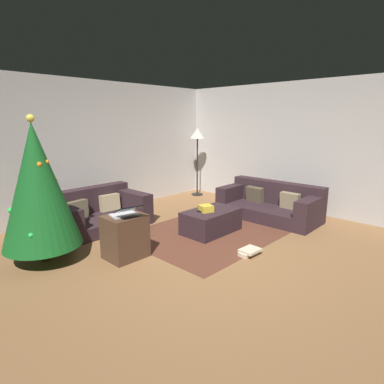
% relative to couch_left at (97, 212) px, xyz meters
% --- Properties ---
extents(ground_plane, '(6.40, 6.40, 0.00)m').
position_rel_couch_left_xyz_m(ground_plane, '(0.36, -2.25, -0.26)').
color(ground_plane, brown).
extents(rear_partition, '(6.40, 0.12, 2.60)m').
position_rel_couch_left_xyz_m(rear_partition, '(0.36, 0.89, 1.04)').
color(rear_partition, '#BCB7B2').
rests_on(rear_partition, ground_plane).
extents(corner_partition, '(0.12, 6.40, 2.60)m').
position_rel_couch_left_xyz_m(corner_partition, '(3.50, -2.25, 1.04)').
color(corner_partition, '#B5B0AB').
rests_on(corner_partition, ground_plane).
extents(couch_left, '(1.61, 1.02, 0.66)m').
position_rel_couch_left_xyz_m(couch_left, '(0.00, 0.00, 0.00)').
color(couch_left, '#2D1E23').
rests_on(couch_left, ground_plane).
extents(couch_right, '(0.91, 1.89, 0.67)m').
position_rel_couch_left_xyz_m(couch_right, '(2.60, -1.92, 0.00)').
color(couch_right, '#2D1E23').
rests_on(couch_right, ground_plane).
extents(ottoman, '(0.96, 0.58, 0.38)m').
position_rel_couch_left_xyz_m(ottoman, '(1.17, -1.63, -0.07)').
color(ottoman, '#2D1E23').
rests_on(ottoman, ground_plane).
extents(gift_box, '(0.25, 0.25, 0.11)m').
position_rel_couch_left_xyz_m(gift_box, '(1.06, -1.61, 0.17)').
color(gift_box, gold).
rests_on(gift_box, ottoman).
extents(tv_remote, '(0.10, 0.17, 0.02)m').
position_rel_couch_left_xyz_m(tv_remote, '(0.98, -1.60, 0.13)').
color(tv_remote, black).
rests_on(tv_remote, ottoman).
extents(christmas_tree, '(0.99, 0.99, 1.92)m').
position_rel_couch_left_xyz_m(christmas_tree, '(-1.21, -0.74, 0.76)').
color(christmas_tree, brown).
rests_on(christmas_tree, ground_plane).
extents(side_table, '(0.52, 0.44, 0.60)m').
position_rel_couch_left_xyz_m(side_table, '(-0.40, -1.44, 0.04)').
color(side_table, '#4C3323').
rests_on(side_table, ground_plane).
extents(laptop, '(0.41, 0.46, 0.19)m').
position_rel_couch_left_xyz_m(laptop, '(-0.41, -1.50, 0.39)').
color(laptop, silver).
rests_on(laptop, side_table).
extents(book_stack, '(0.31, 0.23, 0.09)m').
position_rel_couch_left_xyz_m(book_stack, '(0.82, -2.63, -0.21)').
color(book_stack, beige).
rests_on(book_stack, ground_plane).
extents(corner_lamp, '(0.36, 0.36, 1.65)m').
position_rel_couch_left_xyz_m(corner_lamp, '(3.01, 0.38, 1.14)').
color(corner_lamp, black).
rests_on(corner_lamp, ground_plane).
extents(area_rug, '(2.60, 2.00, 0.01)m').
position_rel_couch_left_xyz_m(area_rug, '(1.17, -1.63, -0.26)').
color(area_rug, '#593021').
rests_on(area_rug, ground_plane).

